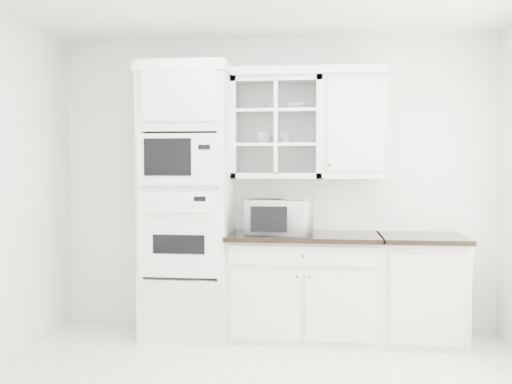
# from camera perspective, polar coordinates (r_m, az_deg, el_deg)

# --- Properties ---
(room_shell) EXTENTS (4.00, 3.50, 2.70)m
(room_shell) POSITION_cam_1_polar(r_m,az_deg,el_deg) (3.99, 0.41, 6.48)
(room_shell) COLOR white
(room_shell) RESTS_ON ground
(oven_column) EXTENTS (0.76, 0.68, 2.40)m
(oven_column) POSITION_cam_1_polar(r_m,az_deg,el_deg) (5.09, -6.81, -0.90)
(oven_column) COLOR silver
(oven_column) RESTS_ON ground
(base_cabinet_run) EXTENTS (1.32, 0.67, 0.92)m
(base_cabinet_run) POSITION_cam_1_polar(r_m,az_deg,el_deg) (5.09, 4.83, -9.28)
(base_cabinet_run) COLOR silver
(base_cabinet_run) RESTS_ON ground
(extra_base_cabinet) EXTENTS (0.72, 0.67, 0.92)m
(extra_base_cabinet) POSITION_cam_1_polar(r_m,az_deg,el_deg) (5.16, 16.16, -9.21)
(extra_base_cabinet) COLOR silver
(extra_base_cabinet) RESTS_ON ground
(upper_cabinet_glass) EXTENTS (0.80, 0.33, 0.90)m
(upper_cabinet_glass) POSITION_cam_1_polar(r_m,az_deg,el_deg) (5.14, 2.13, 6.40)
(upper_cabinet_glass) COLOR silver
(upper_cabinet_glass) RESTS_ON room_shell
(upper_cabinet_solid) EXTENTS (0.55, 0.33, 0.90)m
(upper_cabinet_solid) POSITION_cam_1_polar(r_m,az_deg,el_deg) (5.13, 9.72, 6.37)
(upper_cabinet_solid) COLOR silver
(upper_cabinet_solid) RESTS_ON room_shell
(crown_molding) EXTENTS (2.14, 0.38, 0.07)m
(crown_molding) POSITION_cam_1_polar(r_m,az_deg,el_deg) (5.18, 0.94, 11.77)
(crown_molding) COLOR silver
(crown_molding) RESTS_ON room_shell
(countertop_microwave) EXTENTS (0.60, 0.53, 0.30)m
(countertop_microwave) POSITION_cam_1_polar(r_m,az_deg,el_deg) (4.95, 2.38, -2.47)
(countertop_microwave) COLOR white
(countertop_microwave) RESTS_ON base_cabinet_run
(bowl_a) EXTENTS (0.21, 0.21, 0.05)m
(bowl_a) POSITION_cam_1_polar(r_m,az_deg,el_deg) (5.18, -0.06, 8.41)
(bowl_a) COLOR white
(bowl_a) RESTS_ON upper_cabinet_glass
(bowl_b) EXTENTS (0.22, 0.22, 0.06)m
(bowl_b) POSITION_cam_1_polar(r_m,az_deg,el_deg) (5.13, 4.05, 8.51)
(bowl_b) COLOR white
(bowl_b) RESTS_ON upper_cabinet_glass
(cup_a) EXTENTS (0.14, 0.14, 0.10)m
(cup_a) POSITION_cam_1_polar(r_m,az_deg,el_deg) (5.16, 0.66, 5.41)
(cup_a) COLOR white
(cup_a) RESTS_ON upper_cabinet_glass
(cup_b) EXTENTS (0.11, 0.11, 0.10)m
(cup_b) POSITION_cam_1_polar(r_m,az_deg,el_deg) (5.15, 2.94, 5.36)
(cup_b) COLOR white
(cup_b) RESTS_ON upper_cabinet_glass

